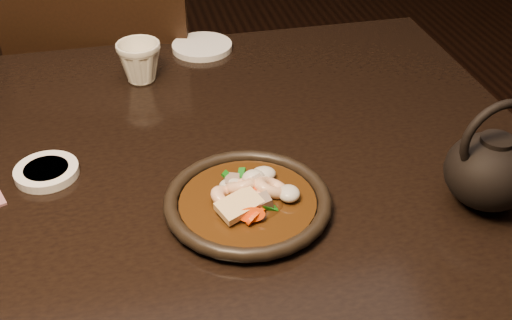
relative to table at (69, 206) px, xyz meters
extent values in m
cube|color=black|center=(0.00, 0.00, 0.06)|extent=(1.60, 0.90, 0.04)
cylinder|color=black|center=(0.72, 0.37, -0.32)|extent=(0.06, 0.06, 0.71)
cube|color=black|center=(0.11, 0.68, -0.22)|extent=(0.53, 0.53, 0.04)
cylinder|color=black|center=(0.33, 0.81, -0.46)|extent=(0.04, 0.04, 0.43)
cylinder|color=black|center=(0.24, 0.46, -0.46)|extent=(0.04, 0.04, 0.43)
cylinder|color=black|center=(-0.02, 0.89, -0.46)|extent=(0.04, 0.04, 0.43)
cylinder|color=black|center=(-0.11, 0.55, -0.46)|extent=(0.04, 0.04, 0.43)
cube|color=black|center=(0.06, 0.49, 0.03)|extent=(0.41, 0.13, 0.46)
cylinder|color=black|center=(0.27, -0.17, 0.08)|extent=(0.23, 0.23, 0.01)
torus|color=black|center=(0.27, -0.17, 0.09)|extent=(0.25, 0.25, 0.02)
cylinder|color=#331B09|center=(0.27, -0.17, 0.09)|extent=(0.20, 0.20, 0.01)
ellipsoid|color=#331B09|center=(0.27, -0.17, 0.09)|extent=(0.11, 0.11, 0.03)
torus|color=#FFCCA1|center=(0.24, -0.16, 0.10)|extent=(0.06, 0.05, 0.04)
torus|color=#FFCCA1|center=(0.31, -0.16, 0.11)|extent=(0.07, 0.06, 0.04)
torus|color=#FFCCA1|center=(0.27, -0.14, 0.11)|extent=(0.06, 0.06, 0.04)
torus|color=#FFCCA1|center=(0.27, -0.17, 0.10)|extent=(0.07, 0.07, 0.04)
cube|color=gray|center=(0.27, -0.17, 0.10)|extent=(0.03, 0.03, 0.02)
cube|color=gray|center=(0.28, -0.16, 0.09)|extent=(0.03, 0.03, 0.03)
cube|color=gray|center=(0.24, -0.19, 0.10)|extent=(0.03, 0.03, 0.03)
cube|color=gray|center=(0.29, -0.19, 0.11)|extent=(0.03, 0.03, 0.03)
cube|color=gray|center=(0.26, -0.12, 0.10)|extent=(0.03, 0.03, 0.03)
cube|color=gray|center=(0.27, -0.17, 0.10)|extent=(0.03, 0.03, 0.03)
cube|color=gray|center=(0.29, -0.15, 0.10)|extent=(0.03, 0.03, 0.03)
cylinder|color=#FF4508|center=(0.27, -0.21, 0.11)|extent=(0.04, 0.03, 0.03)
cylinder|color=#FF4508|center=(0.27, -0.16, 0.11)|extent=(0.04, 0.05, 0.04)
cylinder|color=#FF4508|center=(0.27, -0.21, 0.10)|extent=(0.04, 0.04, 0.04)
cylinder|color=#FF4508|center=(0.29, -0.18, 0.10)|extent=(0.04, 0.04, 0.03)
cube|color=#125F12|center=(0.27, -0.11, 0.09)|extent=(0.02, 0.04, 0.02)
cube|color=#125F12|center=(0.29, -0.20, 0.10)|extent=(0.03, 0.01, 0.02)
cube|color=#125F12|center=(0.26, -0.17, 0.09)|extent=(0.01, 0.04, 0.02)
cube|color=#125F12|center=(0.26, -0.16, 0.09)|extent=(0.04, 0.02, 0.01)
cube|color=#125F12|center=(0.26, -0.12, 0.10)|extent=(0.03, 0.03, 0.03)
cube|color=#125F12|center=(0.29, -0.13, 0.10)|extent=(0.03, 0.03, 0.02)
ellipsoid|color=beige|center=(0.33, -0.17, 0.10)|extent=(0.03, 0.04, 0.02)
ellipsoid|color=beige|center=(0.31, -0.12, 0.10)|extent=(0.04, 0.03, 0.02)
ellipsoid|color=beige|center=(0.29, -0.13, 0.11)|extent=(0.04, 0.03, 0.02)
ellipsoid|color=beige|center=(0.27, -0.17, 0.10)|extent=(0.03, 0.03, 0.02)
ellipsoid|color=beige|center=(0.26, -0.13, 0.10)|extent=(0.04, 0.03, 0.02)
cube|color=#FFD998|center=(0.25, -0.19, 0.11)|extent=(0.07, 0.06, 0.02)
cylinder|color=white|center=(-0.02, -0.01, 0.08)|extent=(0.10, 0.10, 0.01)
cylinder|color=white|center=(0.29, 0.39, 0.08)|extent=(0.13, 0.13, 0.01)
imported|color=white|center=(0.15, 0.27, 0.12)|extent=(0.10, 0.10, 0.09)
ellipsoid|color=black|center=(0.62, -0.23, 0.14)|extent=(0.13, 0.13, 0.11)
cylinder|color=black|center=(0.62, -0.23, 0.18)|extent=(0.05, 0.05, 0.02)
torus|color=black|center=(0.62, -0.23, 0.20)|extent=(0.12, 0.02, 0.12)
camera|label=1|loc=(0.12, -0.88, 0.69)|focal=45.00mm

